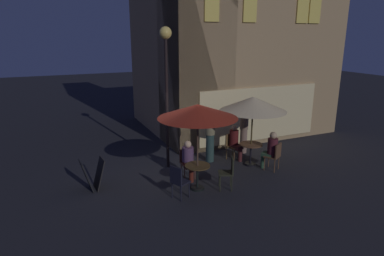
# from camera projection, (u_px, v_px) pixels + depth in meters

# --- Properties ---
(ground_plane) EXTENTS (60.00, 60.00, 0.00)m
(ground_plane) POSITION_uv_depth(u_px,v_px,m) (169.00, 176.00, 10.47)
(ground_plane) COLOR black
(cafe_building) EXTENTS (7.56, 6.56, 7.30)m
(cafe_building) POSITION_uv_depth(u_px,v_px,m) (217.00, 50.00, 14.09)
(cafe_building) COLOR tan
(cafe_building) RESTS_ON ground
(street_lamp_near_corner) EXTENTS (0.38, 0.38, 4.50)m
(street_lamp_near_corner) POSITION_uv_depth(u_px,v_px,m) (166.00, 65.00, 10.33)
(street_lamp_near_corner) COLOR black
(street_lamp_near_corner) RESTS_ON ground
(menu_sandwich_board) EXTENTS (0.67, 0.59, 0.88)m
(menu_sandwich_board) POSITION_uv_depth(u_px,v_px,m) (93.00, 175.00, 9.46)
(menu_sandwich_board) COLOR black
(menu_sandwich_board) RESTS_ON ground
(cafe_table_0) EXTENTS (0.76, 0.76, 0.74)m
(cafe_table_0) POSITION_uv_depth(u_px,v_px,m) (251.00, 149.00, 11.24)
(cafe_table_0) COLOR black
(cafe_table_0) RESTS_ON ground
(cafe_table_1) EXTENTS (0.72, 0.72, 0.72)m
(cafe_table_1) POSITION_uv_depth(u_px,v_px,m) (197.00, 172.00, 9.47)
(cafe_table_1) COLOR black
(cafe_table_1) RESTS_ON ground
(patio_umbrella_0) EXTENTS (2.17, 2.17, 2.34)m
(patio_umbrella_0) POSITION_uv_depth(u_px,v_px,m) (253.00, 104.00, 10.82)
(patio_umbrella_0) COLOR black
(patio_umbrella_0) RESTS_ON ground
(patio_umbrella_1) EXTENTS (2.19, 2.19, 2.47)m
(patio_umbrella_1) POSITION_uv_depth(u_px,v_px,m) (198.00, 112.00, 9.00)
(patio_umbrella_1) COLOR black
(patio_umbrella_1) RESTS_ON ground
(cafe_chair_0) EXTENTS (0.59, 0.59, 0.92)m
(cafe_chair_0) POSITION_uv_depth(u_px,v_px,m) (275.00, 154.00, 10.77)
(cafe_chair_0) COLOR brown
(cafe_chair_0) RESTS_ON ground
(cafe_chair_1) EXTENTS (0.54, 0.54, 0.90)m
(cafe_chair_1) POSITION_uv_depth(u_px,v_px,m) (232.00, 144.00, 11.81)
(cafe_chair_1) COLOR brown
(cafe_chair_1) RESTS_ON ground
(cafe_chair_2) EXTENTS (0.54, 0.54, 0.93)m
(cafe_chair_2) POSITION_uv_depth(u_px,v_px,m) (229.00, 170.00, 9.45)
(cafe_chair_2) COLOR #26281B
(cafe_chair_2) RESTS_ON ground
(cafe_chair_3) EXTENTS (0.44, 0.44, 0.89)m
(cafe_chair_3) POSITION_uv_depth(u_px,v_px,m) (187.00, 160.00, 10.27)
(cafe_chair_3) COLOR brown
(cafe_chair_3) RESTS_ON ground
(cafe_chair_4) EXTENTS (0.54, 0.54, 0.94)m
(cafe_chair_4) POSITION_uv_depth(u_px,v_px,m) (178.00, 179.00, 8.89)
(cafe_chair_4) COLOR black
(cafe_chair_4) RESTS_ON ground
(patron_seated_0) EXTENTS (0.46, 0.52, 1.29)m
(patron_seated_0) POSITION_uv_depth(u_px,v_px,m) (271.00, 148.00, 10.80)
(patron_seated_0) COLOR #315037
(patron_seated_0) RESTS_ON ground
(patron_seated_1) EXTENTS (0.41, 0.51, 1.25)m
(patron_seated_1) POSITION_uv_depth(u_px,v_px,m) (235.00, 141.00, 11.67)
(patron_seated_1) COLOR #481E1F
(patron_seated_1) RESTS_ON ground
(patron_seated_2) EXTENTS (0.37, 0.54, 1.20)m
(patron_seated_2) POSITION_uv_depth(u_px,v_px,m) (189.00, 158.00, 10.10)
(patron_seated_2) COLOR #541D14
(patron_seated_2) RESTS_ON ground
(patron_standing_3) EXTENTS (0.30, 0.30, 1.74)m
(patron_standing_3) POSITION_uv_depth(u_px,v_px,m) (244.00, 130.00, 12.33)
(patron_standing_3) COLOR #836458
(patron_standing_3) RESTS_ON ground
(patron_standing_4) EXTENTS (0.33, 0.33, 1.73)m
(patron_standing_4) POSITION_uv_depth(u_px,v_px,m) (210.00, 137.00, 11.48)
(patron_standing_4) COLOR #273E3D
(patron_standing_4) RESTS_ON ground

